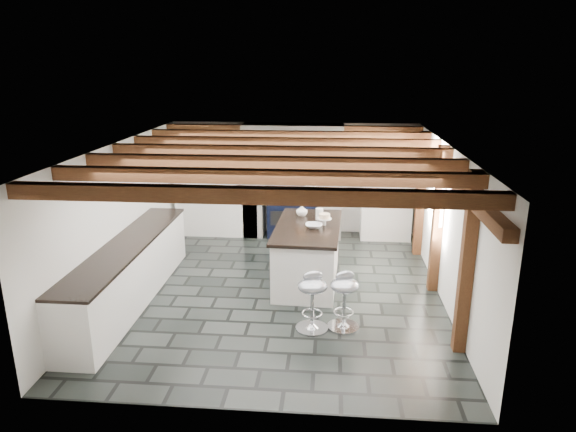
# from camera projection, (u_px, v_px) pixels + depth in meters

# --- Properties ---
(ground) EXTENTS (6.00, 6.00, 0.00)m
(ground) POSITION_uv_depth(u_px,v_px,m) (280.00, 289.00, 8.18)
(ground) COLOR black
(ground) RESTS_ON ground
(room_shell) EXTENTS (6.00, 6.03, 6.00)m
(room_shell) POSITION_uv_depth(u_px,v_px,m) (254.00, 201.00, 9.28)
(room_shell) COLOR white
(room_shell) RESTS_ON ground
(range_cooker) EXTENTS (1.00, 0.63, 0.99)m
(range_cooker) POSITION_uv_depth(u_px,v_px,m) (293.00, 214.00, 10.60)
(range_cooker) COLOR black
(range_cooker) RESTS_ON ground
(kitchen_island) EXTENTS (1.10, 1.99, 1.28)m
(kitchen_island) POSITION_uv_depth(u_px,v_px,m) (308.00, 253.00, 8.35)
(kitchen_island) COLOR white
(kitchen_island) RESTS_ON ground
(bar_stool_near) EXTENTS (0.52, 0.52, 0.80)m
(bar_stool_near) POSITION_uv_depth(u_px,v_px,m) (344.00, 294.00, 6.86)
(bar_stool_near) COLOR silver
(bar_stool_near) RESTS_ON ground
(bar_stool_far) EXTENTS (0.52, 0.52, 0.82)m
(bar_stool_far) POSITION_uv_depth(u_px,v_px,m) (312.00, 295.00, 6.81)
(bar_stool_far) COLOR silver
(bar_stool_far) RESTS_ON ground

